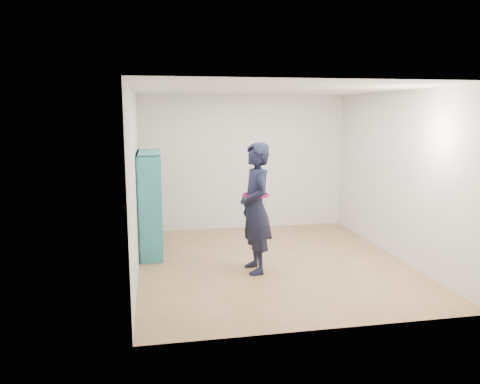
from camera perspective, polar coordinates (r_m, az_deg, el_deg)
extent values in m
plane|color=olive|center=(7.24, 3.93, -8.60)|extent=(4.50, 4.50, 0.00)
plane|color=white|center=(6.88, 4.19, 12.42)|extent=(4.50, 4.50, 0.00)
cube|color=silver|center=(6.72, -12.68, 1.15)|extent=(0.02, 4.50, 2.60)
cube|color=silver|center=(7.70, 18.62, 1.95)|extent=(0.02, 4.50, 2.60)
cube|color=silver|center=(9.12, 0.45, 3.62)|extent=(4.00, 0.02, 2.60)
cube|color=silver|center=(4.83, 10.86, -2.13)|extent=(4.00, 0.02, 2.60)
cube|color=teal|center=(7.10, -10.92, -2.24)|extent=(0.36, 0.03, 1.65)
cube|color=teal|center=(8.29, -10.92, -0.51)|extent=(0.36, 0.03, 1.65)
cube|color=teal|center=(7.89, -10.73, -7.10)|extent=(0.36, 1.24, 0.03)
cube|color=teal|center=(7.58, -11.12, 4.71)|extent=(0.36, 1.24, 0.03)
cube|color=teal|center=(7.69, -12.17, -1.35)|extent=(0.03, 1.24, 1.65)
cube|color=teal|center=(7.50, -10.92, -1.60)|extent=(0.33, 0.03, 1.60)
cube|color=teal|center=(7.89, -10.92, -1.04)|extent=(0.33, 0.03, 1.60)
cube|color=teal|center=(7.78, -10.83, -4.20)|extent=(0.33, 1.18, 0.03)
cube|color=teal|center=(7.69, -10.92, -1.31)|extent=(0.33, 1.18, 0.03)
cube|color=teal|center=(7.63, -11.02, 1.63)|extent=(0.33, 1.18, 0.03)
cube|color=beige|center=(7.49, -10.57, -7.58)|extent=(0.23, 0.14, 0.06)
cube|color=black|center=(7.30, -10.61, -4.00)|extent=(0.19, 0.16, 0.25)
cube|color=maroon|center=(7.22, -10.71, -1.03)|extent=(0.19, 0.16, 0.22)
cube|color=silver|center=(7.22, -10.87, 1.52)|extent=(0.23, 0.14, 0.06)
cube|color=navy|center=(7.79, -10.53, -6.21)|extent=(0.19, 0.16, 0.24)
cube|color=brown|center=(7.69, -10.63, -3.35)|extent=(0.19, 0.16, 0.24)
cube|color=#BFB28C|center=(7.68, -10.78, -1.01)|extent=(0.23, 0.14, 0.06)
cube|color=#26594C|center=(7.55, -10.81, 2.44)|extent=(0.19, 0.16, 0.21)
cube|color=beige|center=(8.17, -10.55, -5.54)|extent=(0.19, 0.16, 0.21)
cube|color=black|center=(8.14, -10.70, -3.16)|extent=(0.23, 0.14, 0.09)
cube|color=maroon|center=(8.00, -10.73, 0.03)|extent=(0.19, 0.16, 0.22)
cube|color=silver|center=(7.94, -10.82, 2.99)|extent=(0.19, 0.16, 0.26)
imported|color=black|center=(6.63, 1.91, -1.98)|extent=(0.50, 0.71, 1.86)
torus|color=#940B4E|center=(6.59, 1.92, -0.37)|extent=(0.41, 0.41, 0.04)
cube|color=silver|center=(6.64, 0.39, -0.87)|extent=(0.04, 0.11, 0.14)
cube|color=black|center=(6.64, 0.39, -0.87)|extent=(0.04, 0.10, 0.14)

